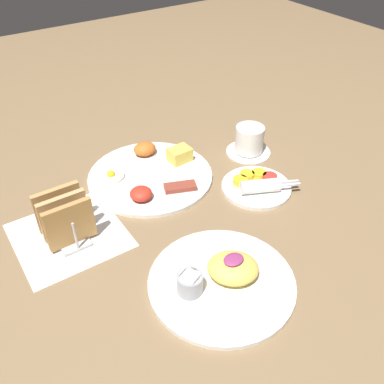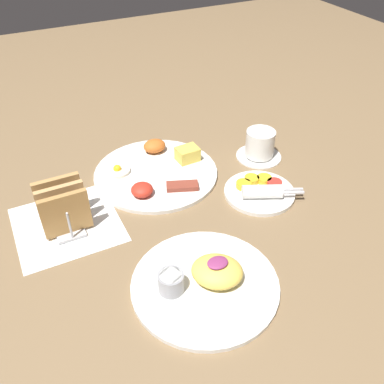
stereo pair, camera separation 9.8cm
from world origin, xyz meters
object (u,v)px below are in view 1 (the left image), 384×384
plate_breakfast (151,174)px  coffee_cup (249,141)px  toast_rack (65,218)px  plate_foreground (222,278)px  plate_condiments (257,186)px

plate_breakfast → coffee_cup: bearing=-9.9°
plate_breakfast → toast_rack: 0.27m
plate_foreground → toast_rack: toast_rack is taller
coffee_cup → plate_condiments: bearing=-122.2°
plate_breakfast → plate_condiments: (0.19, -0.19, 0.00)m
plate_breakfast → plate_condiments: 0.27m
plate_foreground → toast_rack: 0.35m
plate_condiments → toast_rack: size_ratio=1.45×
plate_breakfast → toast_rack: (-0.25, -0.09, 0.04)m
plate_condiments → coffee_cup: size_ratio=1.40×
plate_breakfast → plate_foreground: size_ratio=1.12×
plate_foreground → coffee_cup: bearing=44.3°
plate_breakfast → plate_condiments: bearing=-45.0°
plate_foreground → toast_rack: size_ratio=2.39×
plate_foreground → plate_condiments: bearing=37.1°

